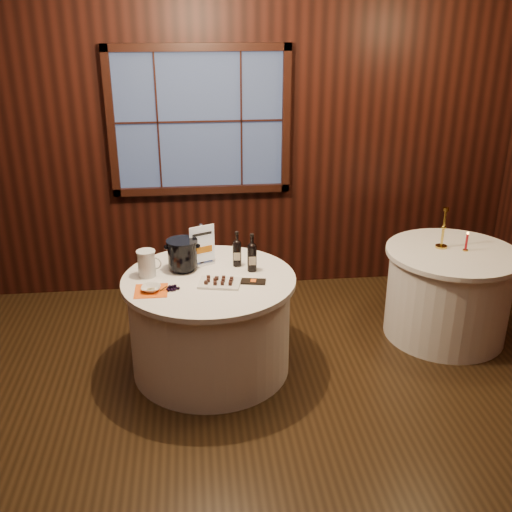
{
  "coord_description": "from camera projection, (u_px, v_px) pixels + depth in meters",
  "views": [
    {
      "loc": [
        -0.1,
        -3.0,
        2.61
      ],
      "look_at": [
        0.34,
        0.9,
        0.97
      ],
      "focal_mm": 42.0,
      "sensor_mm": 36.0,
      "label": 1
    }
  ],
  "objects": [
    {
      "name": "back_wall",
      "position": [
        200.0,
        133.0,
        5.45
      ],
      "size": [
        6.0,
        0.1,
        3.0
      ],
      "color": "black",
      "rests_on": "ground"
    },
    {
      "name": "port_bottle_left",
      "position": [
        237.0,
        251.0,
        4.54
      ],
      "size": [
        0.07,
        0.07,
        0.28
      ],
      "rotation": [
        0.0,
        0.0,
        -0.1
      ],
      "color": "black",
      "rests_on": "main_table"
    },
    {
      "name": "sign_stand",
      "position": [
        202.0,
        251.0,
        4.57
      ],
      "size": [
        0.2,
        0.16,
        0.33
      ],
      "rotation": [
        0.0,
        0.0,
        0.41
      ],
      "color": "#B7B8BF",
      "rests_on": "main_table"
    },
    {
      "name": "ice_bucket",
      "position": [
        182.0,
        254.0,
        4.47
      ],
      "size": [
        0.24,
        0.24,
        0.24
      ],
      "color": "black",
      "rests_on": "main_table"
    },
    {
      "name": "side_table",
      "position": [
        448.0,
        293.0,
        5.01
      ],
      "size": [
        1.08,
        1.08,
        0.77
      ],
      "color": "white",
      "rests_on": "ground"
    },
    {
      "name": "chocolate_box",
      "position": [
        253.0,
        282.0,
        4.31
      ],
      "size": [
        0.19,
        0.12,
        0.01
      ],
      "primitive_type": "cube",
      "rotation": [
        0.0,
        0.0,
        -0.2
      ],
      "color": "black",
      "rests_on": "main_table"
    },
    {
      "name": "main_table",
      "position": [
        210.0,
        323.0,
        4.53
      ],
      "size": [
        1.28,
        1.28,
        0.77
      ],
      "color": "white",
      "rests_on": "ground"
    },
    {
      "name": "glass_pitcher",
      "position": [
        147.0,
        263.0,
        4.38
      ],
      "size": [
        0.18,
        0.14,
        0.2
      ],
      "rotation": [
        0.0,
        0.0,
        -0.23
      ],
      "color": "silver",
      "rests_on": "main_table"
    },
    {
      "name": "chocolate_plate",
      "position": [
        220.0,
        282.0,
        4.27
      ],
      "size": [
        0.33,
        0.25,
        0.04
      ],
      "rotation": [
        0.0,
        0.0,
        -0.21
      ],
      "color": "white",
      "rests_on": "main_table"
    },
    {
      "name": "red_candle",
      "position": [
        466.0,
        243.0,
        4.84
      ],
      "size": [
        0.04,
        0.04,
        0.16
      ],
      "color": "gold",
      "rests_on": "side_table"
    },
    {
      "name": "port_bottle_right",
      "position": [
        252.0,
        255.0,
        4.45
      ],
      "size": [
        0.07,
        0.07,
        0.29
      ],
      "rotation": [
        0.0,
        0.0,
        -0.04
      ],
      "color": "black",
      "rests_on": "main_table"
    },
    {
      "name": "brass_candlestick",
      "position": [
        443.0,
        233.0,
        4.88
      ],
      "size": [
        0.1,
        0.1,
        0.35
      ],
      "color": "gold",
      "rests_on": "side_table"
    },
    {
      "name": "grape_bunch",
      "position": [
        173.0,
        288.0,
        4.18
      ],
      "size": [
        0.15,
        0.06,
        0.03
      ],
      "rotation": [
        0.0,
        0.0,
        0.1
      ],
      "color": "black",
      "rests_on": "main_table"
    },
    {
      "name": "ground",
      "position": [
        219.0,
        454.0,
        3.77
      ],
      "size": [
        6.0,
        6.0,
        0.0
      ],
      "primitive_type": "plane",
      "color": "black",
      "rests_on": "ground"
    },
    {
      "name": "orange_napkin",
      "position": [
        151.0,
        291.0,
        4.18
      ],
      "size": [
        0.23,
        0.23,
        0.0
      ],
      "primitive_type": "cube",
      "rotation": [
        0.0,
        0.0,
        -0.0
      ],
      "color": "#E95913",
      "rests_on": "main_table"
    },
    {
      "name": "cracker_bowl",
      "position": [
        151.0,
        288.0,
        4.17
      ],
      "size": [
        0.15,
        0.15,
        0.03
      ],
      "primitive_type": "imported",
      "rotation": [
        0.0,
        0.0,
        -0.12
      ],
      "color": "white",
      "rests_on": "orange_napkin"
    }
  ]
}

